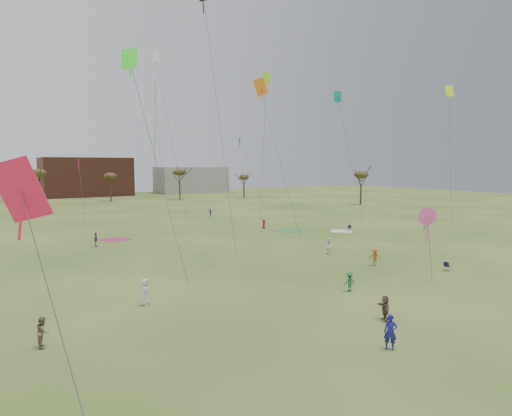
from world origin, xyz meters
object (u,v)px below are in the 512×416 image
flyer_near_left (145,292)px  camp_chair_center (447,268)px  flyer_near_right (390,332)px  camp_chair_right (349,229)px  flyer_near_center (349,282)px  radio_tower (156,138)px

flyer_near_left → camp_chair_center: flyer_near_left is taller
flyer_near_right → camp_chair_right: bearing=100.2°
flyer_near_left → flyer_near_center: flyer_near_left is taller
camp_chair_center → camp_chair_right: 25.24m
flyer_near_right → flyer_near_center: bearing=108.6°
flyer_near_center → radio_tower: radio_tower is taller
camp_chair_center → camp_chair_right: size_ratio=1.00×
radio_tower → camp_chair_right: bearing=-94.0°
camp_chair_center → flyer_near_left: bearing=69.2°
flyer_near_left → flyer_near_center: (14.75, -5.23, -0.20)m
camp_chair_center → camp_chair_right: same height
flyer_near_left → camp_chair_right: (37.28, 18.01, -0.70)m
radio_tower → camp_chair_center: bearing=-97.7°
flyer_near_right → radio_tower: (35.70, 135.61, 18.25)m
flyer_near_left → radio_tower: 130.32m
flyer_near_right → radio_tower: bearing=126.7°
flyer_near_left → flyer_near_center: bearing=-74.7°
flyer_near_left → radio_tower: size_ratio=0.05×
camp_chair_right → radio_tower: bearing=158.5°
camp_chair_center → radio_tower: (17.10, 126.33, 18.95)m
camp_chair_right → camp_chair_center: bearing=-40.6°
flyer_near_right → camp_chair_right: 43.23m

